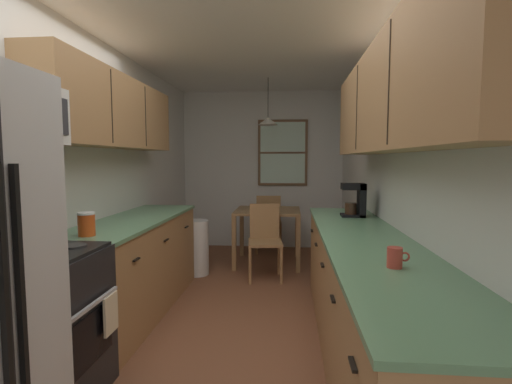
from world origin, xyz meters
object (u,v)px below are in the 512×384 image
Objects in this scene: dining_table at (268,218)px; coffee_maker at (356,199)px; microwave_over_range at (9,113)px; dining_chair_near at (265,237)px; dining_chair_far at (269,221)px; storage_canister at (87,224)px; mug_by_coffeemaker at (395,257)px; table_serving_bowl at (264,208)px; stove_range at (39,328)px; trash_bin at (197,248)px.

coffee_maker reaches higher than dining_table.
microwave_over_range is 0.62× the size of dining_chair_near.
storage_canister is at bearing -109.36° from dining_chair_far.
dining_chair_far is 3.95m from mug_by_coffeemaker.
table_serving_bowl is (1.10, 2.58, -0.20)m from storage_canister.
microwave_over_range is at bearing -100.91° from storage_canister.
microwave_over_range is 4.15m from dining_chair_far.
stove_range is 9.69× the size of mug_by_coffeemaker.
stove_range is 1.22× the size of dining_chair_near.
dining_chair_near is at bearing 63.43° from microwave_over_range.
dining_chair_far is at bearing 92.17° from dining_table.
stove_range is at bearing -89.43° from storage_canister.
stove_range is 3.36m from dining_table.
table_serving_bowl is at bearing 66.81° from storage_canister.
table_serving_bowl is at bearing 123.82° from coffee_maker.
trash_bin is (-0.85, -0.59, -0.29)m from dining_table.
trash_bin is at bearing -145.47° from dining_table.
dining_chair_far is 0.70m from table_serving_bowl.
storage_canister reaches higher than dining_chair_far.
dining_chair_far is at bearing 55.62° from trash_bin.
microwave_over_range is at bearing -142.90° from coffee_maker.
dining_chair_near is at bearing 59.55° from storage_canister.
dining_chair_near is at bearing -2.57° from trash_bin.
storage_canister reaches higher than dining_table.
table_serving_bowl is at bearing 68.88° from microwave_over_range.
coffee_maker is at bearing -65.50° from dining_chair_far.
table_serving_bowl is at bearing 94.76° from dining_chair_near.
dining_chair_far is 1.48m from trash_bin.
storage_canister is at bearing -152.20° from coffee_maker.
coffee_maker is (0.94, -0.86, 0.57)m from dining_chair_near.
storage_canister is at bearing -114.00° from dining_table.
mug_by_coffeemaker is (0.86, -3.83, 0.45)m from dining_chair_far.
stove_range reaches higher than dining_table.
dining_chair_far reaches higher than trash_bin.
storage_canister is at bearing 162.67° from mug_by_coffeemaker.
mug_by_coffeemaker is (0.83, -2.58, 0.45)m from dining_chair_near.
microwave_over_range is 1.75× the size of coffee_maker.
dining_chair_near is (1.26, 2.52, -1.21)m from microwave_over_range.
microwave_over_range reaches higher than storage_canister.
table_serving_bowl is (-0.05, 0.61, 0.29)m from dining_chair_near.
stove_range is 3.34m from table_serving_bowl.
storage_canister is (-1.15, -2.59, 0.35)m from dining_table.
coffee_maker reaches higher than dining_chair_near.
dining_chair_far is 2.39m from coffee_maker.
microwave_over_range reaches higher than dining_chair_far.
coffee_maker is 1.80m from table_serving_bowl.
mug_by_coffeemaker is at bearing -75.40° from dining_table.
stove_range is at bearing -106.58° from dining_chair_far.
dining_table is at bearing 104.60° from mug_by_coffeemaker.
coffee_maker is (2.09, 1.10, 0.08)m from storage_canister.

